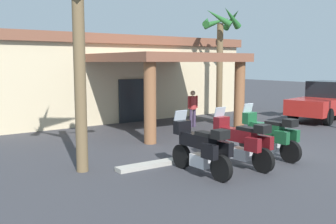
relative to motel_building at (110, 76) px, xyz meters
name	(u,v)px	position (x,y,z in m)	size (l,w,h in m)	color
ground_plane	(261,153)	(0.07, -10.77, -2.15)	(80.00, 80.00, 0.00)	#38383D
motel_building	(110,76)	(0.00, 0.00, 0.00)	(14.49, 11.16, 4.21)	beige
motorcycle_black	(201,148)	(-3.04, -11.52, -1.45)	(0.72, 2.21, 1.61)	black
motorcycle_maroon	(242,142)	(-1.62, -11.56, -1.45)	(0.73, 2.21, 1.61)	black
motorcycle_green	(270,135)	(-0.20, -11.31, -1.45)	(0.74, 2.21, 1.61)	black
pedestrian	(193,106)	(1.41, -5.46, -1.20)	(0.53, 0.32, 1.65)	#3F334C
pickup_truck_red	(326,101)	(8.46, -7.42, -1.21)	(5.49, 2.99, 1.95)	black
palm_tree_near_portico	(221,38)	(4.39, -3.91, 1.97)	(2.17, 2.23, 5.70)	brown
curb_strip	(208,155)	(-1.62, -10.14, -2.09)	(6.26, 0.36, 0.12)	#ADA89E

